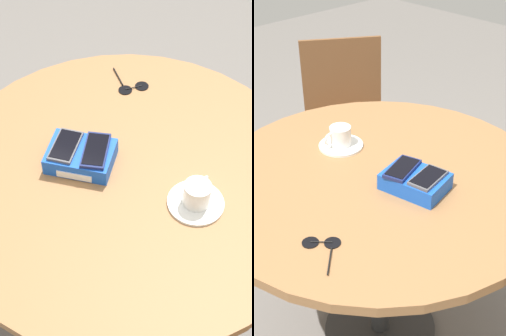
# 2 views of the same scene
# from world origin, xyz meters

# --- Properties ---
(ground_plane) EXTENTS (8.00, 8.00, 0.00)m
(ground_plane) POSITION_xyz_m (0.00, 0.00, 0.00)
(ground_plane) COLOR slate
(round_table) EXTENTS (1.07, 1.07, 0.75)m
(round_table) POSITION_xyz_m (0.00, 0.00, 0.64)
(round_table) COLOR #2D2D2D
(round_table) RESTS_ON ground_plane
(phone_box) EXTENTS (0.21, 0.17, 0.05)m
(phone_box) POSITION_xyz_m (-0.13, -0.02, 0.78)
(phone_box) COLOR blue
(phone_box) RESTS_ON round_table
(phone_gray) EXTENTS (0.09, 0.13, 0.01)m
(phone_gray) POSITION_xyz_m (-0.17, -0.02, 0.81)
(phone_gray) COLOR #515156
(phone_gray) RESTS_ON phone_box
(phone_navy) EXTENTS (0.10, 0.14, 0.01)m
(phone_navy) POSITION_xyz_m (-0.09, -0.01, 0.81)
(phone_navy) COLOR navy
(phone_navy) RESTS_ON phone_box
(saucer) EXTENTS (0.15, 0.15, 0.01)m
(saucer) POSITION_xyz_m (0.21, -0.02, 0.76)
(saucer) COLOR white
(saucer) RESTS_ON round_table
(coffee_cup) EXTENTS (0.07, 0.10, 0.07)m
(coffee_cup) POSITION_xyz_m (0.22, -0.02, 0.80)
(coffee_cup) COLOR white
(coffee_cup) RESTS_ON saucer
(sunglasses) EXTENTS (0.14, 0.10, 0.01)m
(sunglasses) POSITION_xyz_m (-0.13, 0.34, 0.76)
(sunglasses) COLOR black
(sunglasses) RESTS_ON round_table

